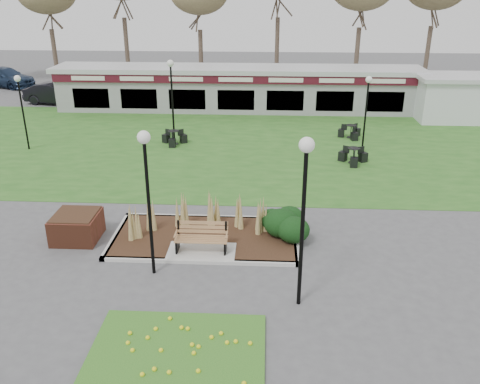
{
  "coord_description": "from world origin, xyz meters",
  "views": [
    {
      "loc": [
        2.02,
        -14.23,
        8.3
      ],
      "look_at": [
        1.15,
        2.0,
        1.46
      ],
      "focal_mm": 38.0,
      "sensor_mm": 36.0,
      "label": 1
    }
  ],
  "objects_px": {
    "brick_planter": "(77,226)",
    "bistro_set_a": "(174,140)",
    "lamp_post_near_right": "(305,187)",
    "lamp_post_mid_right": "(367,98)",
    "bistro_set_c": "(351,133)",
    "lamp_post_far_left": "(20,96)",
    "car_blue": "(5,77)",
    "car_black": "(57,94)",
    "food_pavilion": "(237,88)",
    "service_hut": "(450,97)",
    "bistro_set_d": "(353,158)",
    "park_bench": "(202,237)",
    "lamp_post_mid_left": "(171,83)",
    "lamp_post_near_left": "(146,173)"
  },
  "relations": [
    {
      "from": "lamp_post_mid_left",
      "to": "bistro_set_d",
      "type": "distance_m",
      "value": 10.29
    },
    {
      "from": "brick_planter",
      "to": "bistro_set_d",
      "type": "relative_size",
      "value": 1.04
    },
    {
      "from": "food_pavilion",
      "to": "car_blue",
      "type": "xyz_separation_m",
      "value": [
        -19.64,
        7.04,
        -0.7
      ]
    },
    {
      "from": "food_pavilion",
      "to": "service_hut",
      "type": "distance_m",
      "value": 13.64
    },
    {
      "from": "park_bench",
      "to": "brick_planter",
      "type": "bearing_deg",
      "value": 170.31
    },
    {
      "from": "bistro_set_a",
      "to": "car_blue",
      "type": "height_order",
      "value": "car_blue"
    },
    {
      "from": "lamp_post_near_left",
      "to": "car_blue",
      "type": "relative_size",
      "value": 0.84
    },
    {
      "from": "lamp_post_near_right",
      "to": "lamp_post_mid_right",
      "type": "bearing_deg",
      "value": 73.44
    },
    {
      "from": "lamp_post_mid_left",
      "to": "bistro_set_c",
      "type": "relative_size",
      "value": 3.31
    },
    {
      "from": "brick_planter",
      "to": "bistro_set_a",
      "type": "distance_m",
      "value": 11.02
    },
    {
      "from": "brick_planter",
      "to": "bistro_set_d",
      "type": "height_order",
      "value": "brick_planter"
    },
    {
      "from": "park_bench",
      "to": "service_hut",
      "type": "relative_size",
      "value": 0.39
    },
    {
      "from": "service_hut",
      "to": "bistro_set_c",
      "type": "distance_m",
      "value": 8.1
    },
    {
      "from": "car_blue",
      "to": "bistro_set_c",
      "type": "bearing_deg",
      "value": -95.47
    },
    {
      "from": "lamp_post_mid_left",
      "to": "park_bench",
      "type": "bearing_deg",
      "value": -76.06
    },
    {
      "from": "lamp_post_near_right",
      "to": "bistro_set_c",
      "type": "bearing_deg",
      "value": 76.81
    },
    {
      "from": "park_bench",
      "to": "brick_planter",
      "type": "distance_m",
      "value": 4.47
    },
    {
      "from": "park_bench",
      "to": "lamp_post_far_left",
      "type": "distance_m",
      "value": 14.91
    },
    {
      "from": "lamp_post_mid_left",
      "to": "bistro_set_a",
      "type": "height_order",
      "value": "lamp_post_mid_left"
    },
    {
      "from": "park_bench",
      "to": "service_hut",
      "type": "distance_m",
      "value": 22.32
    },
    {
      "from": "lamp_post_mid_right",
      "to": "bistro_set_a",
      "type": "xyz_separation_m",
      "value": [
        -9.89,
        1.12,
        -2.61
      ]
    },
    {
      "from": "car_blue",
      "to": "lamp_post_mid_left",
      "type": "bearing_deg",
      "value": -109.69
    },
    {
      "from": "lamp_post_mid_left",
      "to": "bistro_set_a",
      "type": "distance_m",
      "value": 3.01
    },
    {
      "from": "food_pavilion",
      "to": "lamp_post_near_left",
      "type": "xyz_separation_m",
      "value": [
        -1.32,
        -21.01,
        1.8
      ]
    },
    {
      "from": "lamp_post_near_left",
      "to": "lamp_post_mid_left",
      "type": "height_order",
      "value": "lamp_post_near_left"
    },
    {
      "from": "service_hut",
      "to": "lamp_post_far_left",
      "type": "relative_size",
      "value": 1.14
    },
    {
      "from": "lamp_post_near_right",
      "to": "brick_planter",
      "type": "bearing_deg",
      "value": 155.32
    },
    {
      "from": "bistro_set_d",
      "to": "park_bench",
      "type": "bearing_deg",
      "value": -124.58
    },
    {
      "from": "lamp_post_near_left",
      "to": "car_black",
      "type": "bearing_deg",
      "value": 117.83
    },
    {
      "from": "lamp_post_far_left",
      "to": "brick_planter",
      "type": "bearing_deg",
      "value": -57.94
    },
    {
      "from": "park_bench",
      "to": "bistro_set_a",
      "type": "distance_m",
      "value": 12.05
    },
    {
      "from": "food_pavilion",
      "to": "lamp_post_mid_right",
      "type": "relative_size",
      "value": 6.22
    },
    {
      "from": "lamp_post_near_left",
      "to": "bistro_set_d",
      "type": "bearing_deg",
      "value": 53.85
    },
    {
      "from": "lamp_post_mid_left",
      "to": "car_blue",
      "type": "relative_size",
      "value": 0.82
    },
    {
      "from": "park_bench",
      "to": "lamp_post_mid_left",
      "type": "distance_m",
      "value": 12.96
    },
    {
      "from": "lamp_post_near_right",
      "to": "bistro_set_a",
      "type": "height_order",
      "value": "lamp_post_near_right"
    },
    {
      "from": "food_pavilion",
      "to": "park_bench",
      "type": "bearing_deg",
      "value": -90.0
    },
    {
      "from": "bistro_set_d",
      "to": "lamp_post_near_right",
      "type": "bearing_deg",
      "value": -105.48
    },
    {
      "from": "service_hut",
      "to": "brick_planter",
      "type": "bearing_deg",
      "value": -136.48
    },
    {
      "from": "lamp_post_mid_right",
      "to": "bistro_set_c",
      "type": "xyz_separation_m",
      "value": [
        -0.16,
        2.84,
        -2.62
      ]
    },
    {
      "from": "bistro_set_c",
      "to": "car_blue",
      "type": "height_order",
      "value": "car_blue"
    },
    {
      "from": "bistro_set_a",
      "to": "car_black",
      "type": "xyz_separation_m",
      "value": [
        -10.0,
        9.08,
        0.48
      ]
    },
    {
      "from": "brick_planter",
      "to": "lamp_post_mid_right",
      "type": "bearing_deg",
      "value": 40.85
    },
    {
      "from": "park_bench",
      "to": "bistro_set_d",
      "type": "xyz_separation_m",
      "value": [
        6.26,
        9.08,
        -0.31
      ]
    },
    {
      "from": "bistro_set_c",
      "to": "lamp_post_mid_right",
      "type": "bearing_deg",
      "value": -86.69
    },
    {
      "from": "car_black",
      "to": "bistro_set_d",
      "type": "bearing_deg",
      "value": -110.12
    },
    {
      "from": "lamp_post_near_left",
      "to": "lamp_post_mid_right",
      "type": "relative_size",
      "value": 1.14
    },
    {
      "from": "food_pavilion",
      "to": "lamp_post_far_left",
      "type": "distance_m",
      "value": 14.06
    },
    {
      "from": "bistro_set_d",
      "to": "car_black",
      "type": "relative_size",
      "value": 0.32
    },
    {
      "from": "lamp_post_far_left",
      "to": "bistro_set_d",
      "type": "xyz_separation_m",
      "value": [
        16.71,
        -1.32,
        -2.54
      ]
    }
  ]
}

